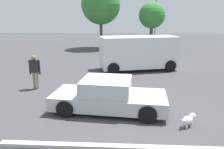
{
  "coord_description": "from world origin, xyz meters",
  "views": [
    {
      "loc": [
        0.28,
        -7.82,
        3.55
      ],
      "look_at": [
        -0.27,
        2.04,
        0.9
      ],
      "focal_mm": 34.82,
      "sensor_mm": 36.0,
      "label": 1
    }
  ],
  "objects": [
    {
      "name": "sedan_foreground",
      "position": [
        -0.29,
        0.05,
        0.58
      ],
      "size": [
        4.5,
        2.25,
        1.26
      ],
      "rotation": [
        0.0,
        0.0,
        -0.1
      ],
      "color": "#B7BABF",
      "rests_on": "ground_plane"
    },
    {
      "name": "light_post_near",
      "position": [
        4.06,
        19.52,
        4.25
      ],
      "size": [
        0.44,
        0.44,
        6.25
      ],
      "color": "gray",
      "rests_on": "ground_plane"
    },
    {
      "name": "van_white",
      "position": [
        1.26,
        6.82,
        1.22
      ],
      "size": [
        5.38,
        3.23,
        2.26
      ],
      "rotation": [
        0.0,
        0.0,
        0.26
      ],
      "color": "white",
      "rests_on": "ground_plane"
    },
    {
      "name": "ground_plane",
      "position": [
        0.0,
        0.0,
        0.0
      ],
      "size": [
        80.0,
        80.0,
        0.0
      ],
      "primitive_type": "plane",
      "color": "#424244"
    },
    {
      "name": "tree_back_left",
      "position": [
        3.24,
        16.58,
        3.64
      ],
      "size": [
        2.82,
        2.82,
        5.08
      ],
      "color": "brown",
      "rests_on": "ground_plane"
    },
    {
      "name": "dog",
      "position": [
        2.46,
        -1.14,
        0.26
      ],
      "size": [
        0.55,
        0.49,
        0.43
      ],
      "rotation": [
        0.0,
        0.0,
        0.68
      ],
      "color": "white",
      "rests_on": "ground_plane"
    },
    {
      "name": "parking_curb",
      "position": [
        0.0,
        -2.57,
        0.06
      ],
      "size": [
        6.33,
        0.2,
        0.12
      ],
      "primitive_type": "cube",
      "color": "#B7B2A8",
      "rests_on": "ground_plane"
    },
    {
      "name": "pedestrian",
      "position": [
        -4.13,
        2.42,
        1.03
      ],
      "size": [
        0.57,
        0.25,
        1.72
      ],
      "rotation": [
        0.0,
        0.0,
        4.7
      ],
      "color": "gray",
      "rests_on": "ground_plane"
    },
    {
      "name": "tree_back_center",
      "position": [
        -2.33,
        16.95,
        4.77
      ],
      "size": [
        4.27,
        4.27,
        6.92
      ],
      "color": "brown",
      "rests_on": "ground_plane"
    }
  ]
}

